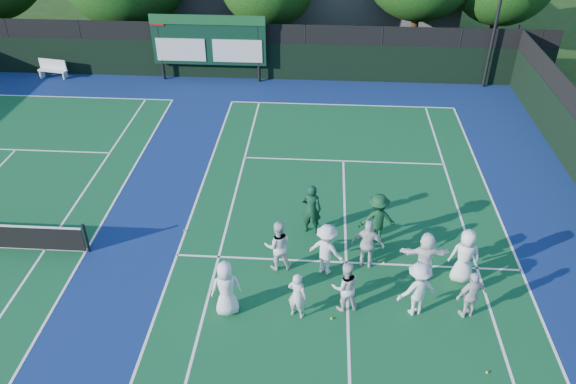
{
  "coord_description": "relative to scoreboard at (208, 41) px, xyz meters",
  "views": [
    {
      "loc": [
        -0.94,
        -12.75,
        11.82
      ],
      "look_at": [
        -2.0,
        3.0,
        1.3
      ],
      "focal_mm": 35.0,
      "sensor_mm": 36.0,
      "label": 1
    }
  ],
  "objects": [
    {
      "name": "ground",
      "position": [
        7.01,
        -15.59,
        -2.19
      ],
      "size": [
        120.0,
        120.0,
        0.0
      ],
      "primitive_type": "plane",
      "color": "#18330D",
      "rests_on": "ground"
    },
    {
      "name": "court_apron",
      "position": [
        1.01,
        -14.59,
        -2.19
      ],
      "size": [
        34.0,
        32.0,
        0.01
      ],
      "primitive_type": "cube",
      "color": "navy",
      "rests_on": "ground"
    },
    {
      "name": "near_court",
      "position": [
        7.01,
        -14.59,
        -2.18
      ],
      "size": [
        11.05,
        23.85,
        0.01
      ],
      "color": "#104F28",
      "rests_on": "ground"
    },
    {
      "name": "back_fence",
      "position": [
        1.01,
        0.41,
        -0.83
      ],
      "size": [
        34.0,
        0.08,
        3.0
      ],
      "color": "black",
      "rests_on": "ground"
    },
    {
      "name": "scoreboard",
      "position": [
        0.0,
        0.0,
        0.0
      ],
      "size": [
        6.0,
        0.21,
        3.55
      ],
      "color": "black",
      "rests_on": "ground"
    },
    {
      "name": "clubhouse",
      "position": [
        5.01,
        8.41,
        -0.19
      ],
      "size": [
        18.0,
        6.0,
        4.0
      ],
      "primitive_type": "cube",
      "color": "#5E5E63",
      "rests_on": "ground"
    },
    {
      "name": "bench",
      "position": [
        -8.63,
        -0.21,
        -1.64
      ],
      "size": [
        1.65,
        0.71,
        1.02
      ],
      "color": "silver",
      "rests_on": "ground"
    },
    {
      "name": "tennis_ball_0",
      "position": [
        6.55,
        -17.06,
        -2.16
      ],
      "size": [
        0.07,
        0.07,
        0.07
      ],
      "primitive_type": "sphere",
      "color": "yellow",
      "rests_on": "ground"
    },
    {
      "name": "tennis_ball_2",
      "position": [
        10.53,
        -18.65,
        -2.16
      ],
      "size": [
        0.07,
        0.07,
        0.07
      ],
      "primitive_type": "sphere",
      "color": "yellow",
      "rests_on": "ground"
    },
    {
      "name": "tennis_ball_3",
      "position": [
        1.5,
        -13.33,
        -2.16
      ],
      "size": [
        0.07,
        0.07,
        0.07
      ],
      "primitive_type": "sphere",
      "color": "yellow",
      "rests_on": "ground"
    },
    {
      "name": "tennis_ball_5",
      "position": [
        8.2,
        -14.55,
        -2.16
      ],
      "size": [
        0.07,
        0.07,
        0.07
      ],
      "primitive_type": "sphere",
      "color": "yellow",
      "rests_on": "ground"
    },
    {
      "name": "player_front_0",
      "position": [
        3.57,
        -16.93,
        -1.3
      ],
      "size": [
        0.99,
        0.77,
        1.79
      ],
      "primitive_type": "imported",
      "rotation": [
        0.0,
        0.0,
        3.4
      ],
      "color": "white",
      "rests_on": "ground"
    },
    {
      "name": "player_front_1",
      "position": [
        5.57,
        -16.96,
        -1.42
      ],
      "size": [
        0.66,
        0.54,
        1.54
      ],
      "primitive_type": "imported",
      "rotation": [
        0.0,
        0.0,
        2.78
      ],
      "color": "silver",
      "rests_on": "ground"
    },
    {
      "name": "player_front_2",
      "position": [
        6.9,
        -16.57,
        -1.37
      ],
      "size": [
        0.91,
        0.77,
        1.65
      ],
      "primitive_type": "imported",
      "rotation": [
        0.0,
        0.0,
        3.35
      ],
      "color": "silver",
      "rests_on": "ground"
    },
    {
      "name": "player_front_3",
      "position": [
        8.91,
        -16.61,
        -1.3
      ],
      "size": [
        1.3,
        1.01,
        1.77
      ],
      "primitive_type": "imported",
      "rotation": [
        0.0,
        0.0,
        3.49
      ],
      "color": "silver",
      "rests_on": "ground"
    },
    {
      "name": "player_front_4",
      "position": [
        10.4,
        -16.64,
        -1.4
      ],
      "size": [
        1.0,
        0.69,
        1.57
      ],
      "primitive_type": "imported",
      "rotation": [
        0.0,
        0.0,
        3.51
      ],
      "color": "silver",
      "rests_on": "ground"
    },
    {
      "name": "player_back_0",
      "position": [
        4.85,
        -14.93,
        -1.32
      ],
      "size": [
        0.96,
        0.81,
        1.74
      ],
      "primitive_type": "imported",
      "rotation": [
        0.0,
        0.0,
        3.33
      ],
      "color": "silver",
      "rests_on": "ground"
    },
    {
      "name": "player_back_1",
      "position": [
        6.35,
        -15.04,
        -1.31
      ],
      "size": [
        1.31,
        1.07,
        1.77
      ],
      "primitive_type": "imported",
      "rotation": [
        0.0,
        0.0,
        2.71
      ],
      "color": "silver",
      "rests_on": "ground"
    },
    {
      "name": "player_back_2",
      "position": [
        7.63,
        -14.68,
        -1.32
      ],
      "size": [
        1.08,
        0.61,
        1.74
      ],
      "primitive_type": "imported",
      "rotation": [
        0.0,
        0.0,
        2.95
      ],
      "color": "silver",
      "rests_on": "ground"
    },
    {
      "name": "player_back_3",
      "position": [
        9.34,
        -15.06,
        -1.37
      ],
      "size": [
        1.53,
        0.53,
        1.64
      ],
      "primitive_type": "imported",
      "rotation": [
        0.0,
        0.0,
        3.17
      ],
      "color": "white",
      "rests_on": "ground"
    },
    {
      "name": "player_back_4",
      "position": [
        10.49,
        -15.11,
        -1.27
      ],
      "size": [
        0.94,
        0.64,
        1.84
      ],
      "primitive_type": "imported",
      "rotation": [
        0.0,
        0.0,
        3.07
      ],
      "color": "white",
      "rests_on": "ground"
    },
    {
      "name": "coach_left",
      "position": [
        5.82,
        -13.01,
        -1.26
      ],
      "size": [
        0.73,
        0.53,
        1.87
      ],
      "primitive_type": "imported",
      "rotation": [
        0.0,
        0.0,
        3.02
      ],
      "color": "#0E331F",
      "rests_on": "ground"
    },
    {
      "name": "coach_right",
      "position": [
        8.0,
        -13.43,
        -1.26
      ],
      "size": [
        1.28,
        0.85,
        1.86
      ],
      "primitive_type": "imported",
      "rotation": [
        0.0,
        0.0,
        3.28
      ],
      "color": "#103C1F",
      "rests_on": "ground"
    }
  ]
}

